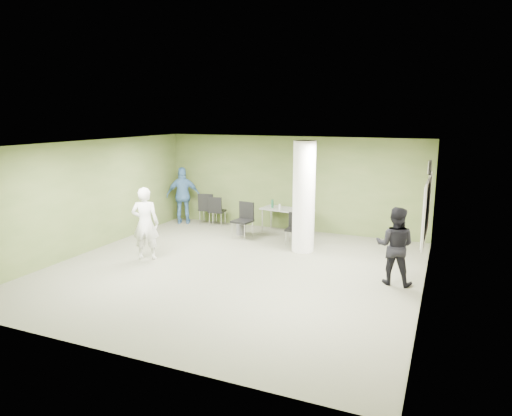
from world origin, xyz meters
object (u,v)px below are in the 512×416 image
at_px(man_black, 395,246).
at_px(man_blue, 183,196).
at_px(chair_back_left, 207,206).
at_px(woman_white, 145,223).
at_px(folding_table, 286,211).

xyz_separation_m(man_black, man_blue, (-6.80, 2.89, 0.10)).
bearing_deg(man_blue, chair_back_left, 162.05).
height_order(woman_white, man_blue, man_blue).
distance_m(folding_table, man_black, 4.55).
height_order(woman_white, man_black, woman_white).
height_order(chair_back_left, man_blue, man_blue).
bearing_deg(woman_white, chair_back_left, -106.89).
relative_size(woman_white, man_blue, 0.97).
relative_size(woman_white, man_black, 1.09).
distance_m(chair_back_left, woman_white, 3.65).
height_order(folding_table, chair_back_left, chair_back_left).
distance_m(chair_back_left, man_black, 6.72).
bearing_deg(chair_back_left, woman_white, 83.99).
distance_m(folding_table, man_blue, 3.42).
bearing_deg(woman_white, man_blue, -94.45).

